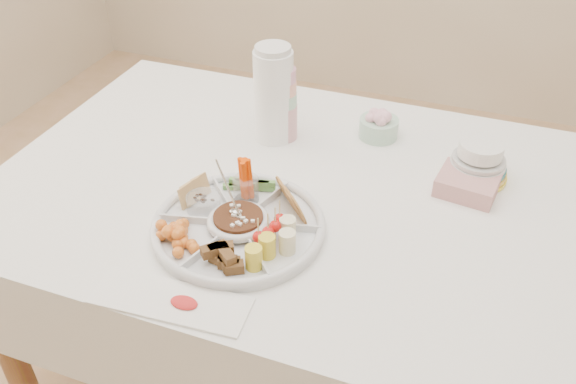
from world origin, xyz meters
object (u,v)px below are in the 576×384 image
(plate_stack, at_px, (478,161))
(party_tray, at_px, (239,224))
(thermos, at_px, (274,93))
(dining_table, at_px, (299,295))

(plate_stack, bearing_deg, party_tray, -139.73)
(party_tray, height_order, thermos, thermos)
(party_tray, bearing_deg, plate_stack, 40.27)
(party_tray, bearing_deg, thermos, 100.27)
(dining_table, height_order, thermos, thermos)
(dining_table, relative_size, thermos, 5.60)
(party_tray, bearing_deg, dining_table, 70.45)
(plate_stack, bearing_deg, thermos, 179.47)
(dining_table, height_order, plate_stack, plate_stack)
(party_tray, distance_m, plate_stack, 0.62)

